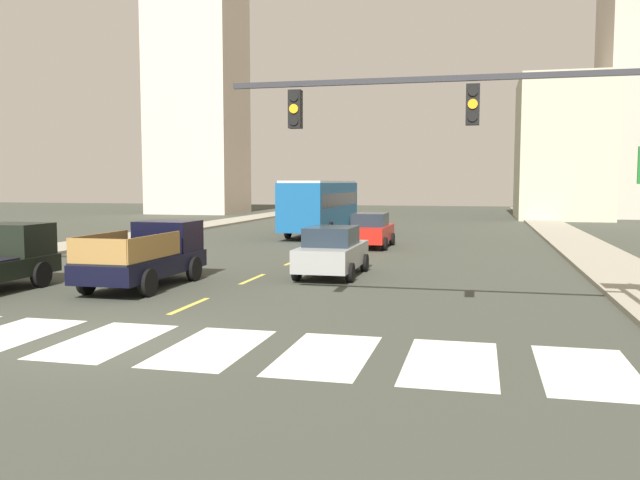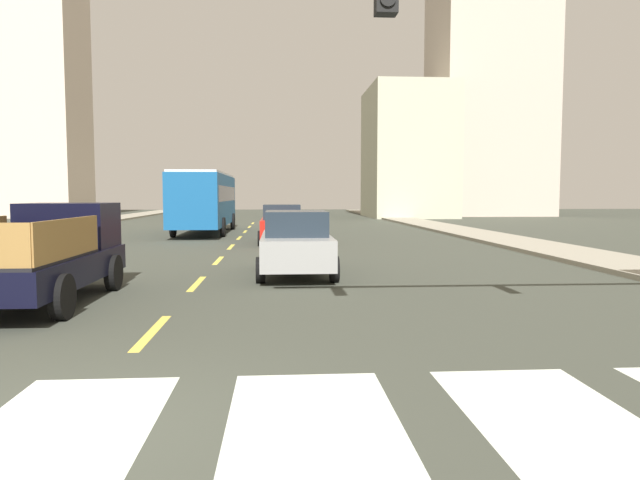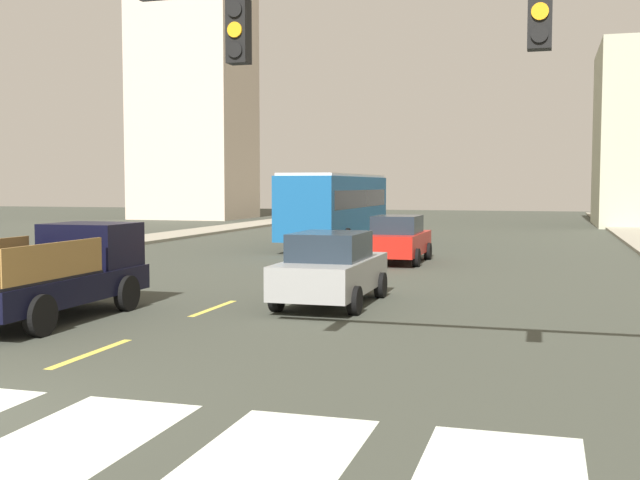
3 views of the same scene
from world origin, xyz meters
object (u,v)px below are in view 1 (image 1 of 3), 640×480
city_bus (321,203)px  sedan_far (370,230)px  pickup_stakebed (150,256)px  traffic_signal_gantry (531,134)px  sedan_mid (332,251)px

city_bus → sedan_far: bearing=-61.0°
pickup_stakebed → traffic_signal_gantry: 12.45m
sedan_far → traffic_signal_gantry: (6.27, -18.26, 3.37)m
pickup_stakebed → city_bus: 20.71m
pickup_stakebed → city_bus: size_ratio=0.48×
traffic_signal_gantry → pickup_stakebed: bearing=157.3°
pickup_stakebed → traffic_signal_gantry: bearing=-20.2°
pickup_stakebed → sedan_mid: pickup_stakebed is taller
sedan_far → traffic_signal_gantry: bearing=-69.8°
city_bus → traffic_signal_gantry: (10.49, -25.31, 2.27)m
sedan_mid → pickup_stakebed: bearing=-144.3°
city_bus → sedan_far: city_bus is taller
city_bus → traffic_signal_gantry: size_ratio=1.12×
sedan_mid → traffic_signal_gantry: (5.94, -7.96, 3.37)m
sedan_far → traffic_signal_gantry: traffic_signal_gantry is taller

